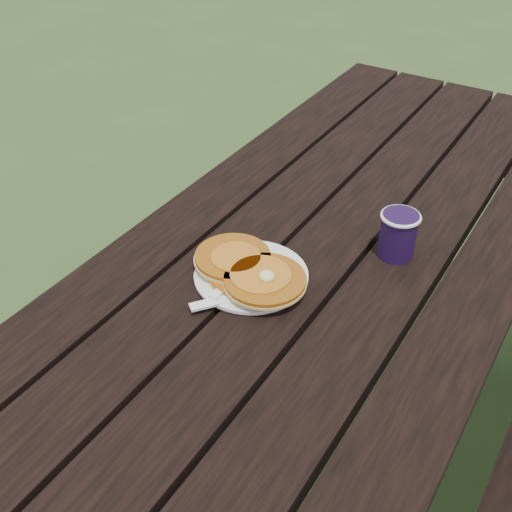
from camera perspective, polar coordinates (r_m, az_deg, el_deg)
The scene contains 7 objects.
ground at distance 1.88m, azimuth 5.57°, elevation -16.89°, with size 60.00×60.00×0.00m, color #2D4C20.
picnic_table at distance 1.59m, azimuth 6.35°, elevation -9.10°, with size 1.36×1.80×0.75m.
plate at distance 1.21m, azimuth -0.43°, elevation -1.79°, with size 0.21×0.21×0.01m, color white.
pancake_stack at distance 1.19m, azimuth -0.59°, elevation -1.31°, with size 0.23×0.17×0.04m.
knife at distance 1.15m, azimuth -1.56°, elevation -3.61°, with size 0.02×0.18×0.01m, color white.
fork at distance 1.17m, azimuth -2.32°, elevation -2.27°, with size 0.03×0.16×0.01m, color white, non-canonical shape.
coffee_cup at distance 1.27m, azimuth 12.54°, elevation 2.08°, with size 0.08×0.08×0.09m.
Camera 1 is at (0.43, -1.02, 1.51)m, focal length 45.00 mm.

